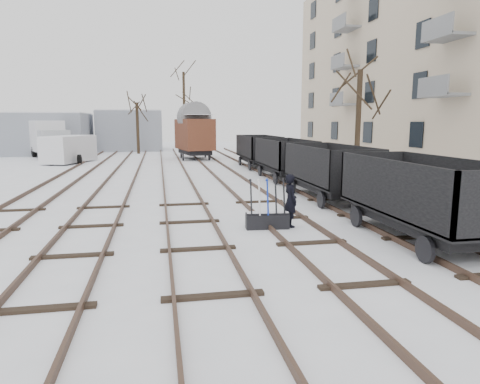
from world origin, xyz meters
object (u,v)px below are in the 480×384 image
object	(u,v)px
ground_frame	(267,219)
worker	(290,201)
panel_van	(69,149)
box_van_wagon	(194,133)
lorry	(47,139)
freight_wagon_a	(421,210)

from	to	relation	value
ground_frame	worker	world-z (taller)	worker
ground_frame	worker	size ratio (longest dim) A/B	0.91
ground_frame	worker	distance (m)	0.92
worker	panel_van	xyz separation A→B (m)	(-10.80, 23.01, 0.29)
ground_frame	box_van_wagon	distance (m)	25.09
lorry	panel_van	size ratio (longest dim) A/B	1.45
worker	box_van_wagon	world-z (taller)	box_van_wagon
ground_frame	panel_van	size ratio (longest dim) A/B	0.28
worker	lorry	bearing A→B (deg)	17.41
worker	lorry	distance (m)	32.10
freight_wagon_a	panel_van	world-z (taller)	freight_wagon_a
ground_frame	box_van_wagon	xyz separation A→B (m)	(-0.11, 25.01, 1.93)
freight_wagon_a	worker	bearing A→B (deg)	144.35
freight_wagon_a	panel_van	distance (m)	28.69
box_van_wagon	lorry	bearing A→B (deg)	152.64
lorry	ground_frame	bearing A→B (deg)	-90.14
worker	lorry	world-z (taller)	lorry
panel_van	box_van_wagon	bearing A→B (deg)	31.58
ground_frame	freight_wagon_a	bearing A→B (deg)	-24.01
box_van_wagon	freight_wagon_a	bearing A→B (deg)	-91.78
box_van_wagon	panel_van	distance (m)	10.17
freight_wagon_a	box_van_wagon	distance (m)	27.36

